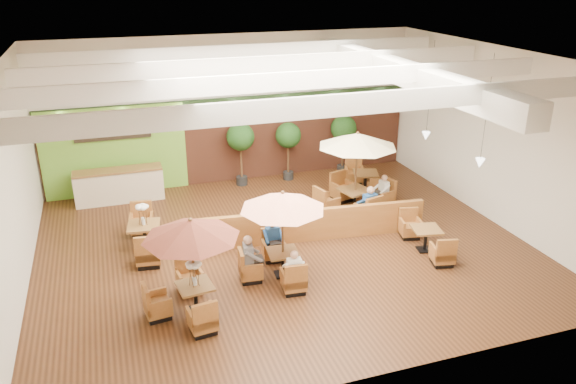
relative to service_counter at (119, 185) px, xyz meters
name	(u,v)px	position (x,y,z in m)	size (l,w,h in m)	color
room	(279,116)	(4.65, -3.88, 3.05)	(14.04, 14.00, 5.52)	#381E0F
service_counter	(119,185)	(0.00, 0.00, 0.00)	(3.00, 0.75, 1.18)	beige
booth_divider	(309,225)	(5.24, -4.97, -0.08)	(7.26, 0.18, 1.00)	brown
table_0	(190,246)	(1.30, -7.62, 1.18)	(2.36, 2.45, 2.46)	brown
table_1	(281,215)	(3.80, -6.68, 1.18)	(2.33, 2.41, 2.44)	brown
table_2	(357,158)	(7.44, -3.48, 1.31)	(2.88, 2.88, 2.81)	brown
table_3	(145,234)	(0.50, -4.00, -0.08)	(1.02, 2.76, 1.58)	brown
table_4	(425,240)	(8.23, -6.65, -0.25)	(0.94, 2.46, 0.89)	brown
table_5	(365,183)	(8.54, -2.00, -0.21)	(1.12, 2.78, 0.98)	brown
topiary_0	(241,139)	(4.46, 0.20, 1.20)	(1.03, 1.03, 2.40)	black
topiary_1	(288,138)	(6.32, 0.20, 1.10)	(0.97, 0.97, 2.25)	black
topiary_2	(344,131)	(8.59, 0.20, 1.16)	(1.01, 1.01, 2.34)	black
diner_0	(294,266)	(3.86, -7.57, 0.15)	(0.37, 0.30, 0.73)	white
diner_1	(273,236)	(3.86, -5.79, 0.16)	(0.37, 0.29, 0.75)	#265AA7
diner_2	(250,254)	(2.97, -6.68, 0.20)	(0.37, 0.44, 0.85)	slate
diner_3	(369,202)	(7.44, -4.50, 0.20)	(0.45, 0.38, 0.85)	#265AA7
diner_4	(383,188)	(8.47, -3.48, 0.15)	(0.32, 0.38, 0.74)	white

